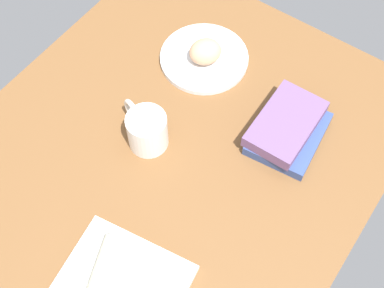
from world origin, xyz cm
name	(u,v)px	position (x,y,z in cm)	size (l,w,h in cm)	color
dining_table	(167,160)	(0.00, 0.00, 2.00)	(110.00, 90.00, 4.00)	brown
round_plate	(204,58)	(28.53, 9.08, 4.70)	(22.78, 22.78, 1.40)	white
scone_pastry	(205,52)	(27.81, 8.32, 8.41)	(8.26, 7.19, 6.02)	tan
breakfast_wrap	(109,268)	(-28.57, -7.54, 8.45)	(5.70, 5.70, 12.00)	beige
book_stack	(287,129)	(20.78, -19.58, 6.87)	(20.42, 16.76, 5.96)	#33477F
coffee_mug	(146,130)	(0.85, 5.99, 8.84)	(9.27, 13.90, 9.46)	white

